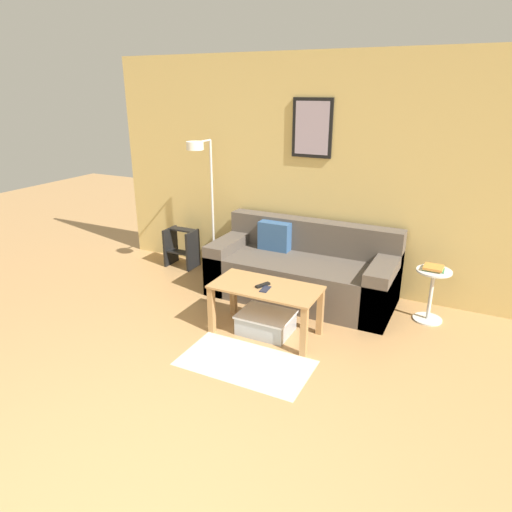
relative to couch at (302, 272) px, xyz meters
name	(u,v)px	position (x,y,z in m)	size (l,w,h in m)	color
wall_back	(333,176)	(0.15, 0.46, 0.99)	(5.60, 0.09, 2.55)	#D6B76B
area_rug	(245,363)	(0.06, -1.45, -0.29)	(1.11, 0.61, 0.01)	beige
couch	(302,272)	(0.00, 0.00, 0.00)	(1.99, 0.86, 0.80)	brown
coffee_table	(266,296)	(-0.01, -0.91, 0.09)	(1.00, 0.50, 0.48)	#AD7F4C
storage_bin	(266,323)	(-0.02, -0.90, -0.19)	(0.50, 0.39, 0.20)	#9EA3A8
floor_lamp	(203,181)	(-1.27, 0.04, 0.88)	(0.21, 0.52, 1.63)	silver
side_table	(431,290)	(1.33, 0.05, 0.03)	(0.33, 0.33, 0.54)	silver
book_stack	(433,268)	(1.32, 0.05, 0.26)	(0.20, 0.18, 0.04)	#387F4C
remote_control	(263,285)	(-0.04, -0.92, 0.20)	(0.04, 0.15, 0.02)	black
cell_phone	(265,289)	(0.01, -0.98, 0.19)	(0.07, 0.14, 0.01)	#1E2338
step_stool	(182,247)	(-1.72, 0.17, -0.03)	(0.38, 0.28, 0.49)	black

